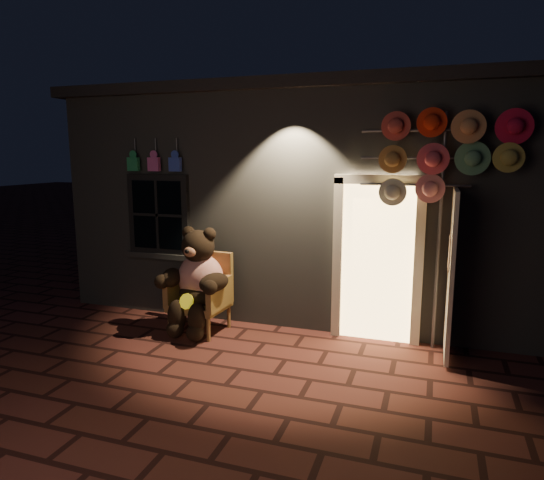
% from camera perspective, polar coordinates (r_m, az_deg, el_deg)
% --- Properties ---
extents(ground, '(60.00, 60.00, 0.00)m').
position_cam_1_polar(ground, '(5.79, -3.77, -14.92)').
color(ground, '#542520').
rests_on(ground, ground).
extents(shop_building, '(7.30, 5.95, 3.51)m').
position_cam_1_polar(shop_building, '(9.09, 5.78, 5.54)').
color(shop_building, slate).
rests_on(shop_building, ground).
extents(wicker_armchair, '(0.80, 0.73, 1.09)m').
position_cam_1_polar(wicker_armchair, '(6.89, -8.18, -6.07)').
color(wicker_armchair, brown).
rests_on(wicker_armchair, ground).
extents(teddy_bear, '(1.06, 0.85, 1.46)m').
position_cam_1_polar(teddy_bear, '(6.72, -8.81, -4.76)').
color(teddy_bear, '#B42413').
rests_on(teddy_bear, ground).
extents(hat_rack, '(1.88, 0.22, 2.97)m').
position_cam_1_polar(hat_rack, '(6.12, 19.27, 9.49)').
color(hat_rack, '#59595E').
rests_on(hat_rack, ground).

